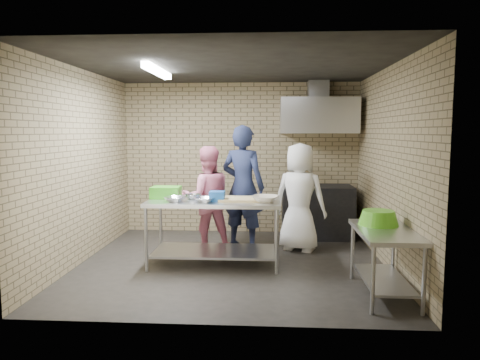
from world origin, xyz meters
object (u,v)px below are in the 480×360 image
green_basin (378,218)px  woman_pink (207,198)px  side_counter (384,262)px  stove (317,212)px  green_crate (166,192)px  bottle_red (320,120)px  prep_table (215,232)px  bottle_green (343,121)px  man_navy (243,187)px  woman_white (300,197)px  blue_tub (217,196)px

green_basin → woman_pink: woman_pink is taller
side_counter → woman_pink: size_ratio=0.75×
stove → woman_pink: size_ratio=0.75×
green_crate → side_counter: bearing=-23.4°
bottle_red → prep_table: bearing=-130.4°
bottle_red → woman_pink: (-1.85, -1.17, -1.22)m
prep_table → bottle_green: 3.21m
side_counter → green_crate: bearing=156.6°
bottle_green → man_navy: 2.23m
green_crate → woman_pink: bearing=52.2°
woman_pink → side_counter: bearing=124.2°
bottle_green → woman_white: bearing=-125.9°
prep_table → woman_pink: (-0.21, 0.76, 0.35)m
prep_table → bottle_green: bottle_green is taller
side_counter → man_navy: size_ratio=0.62×
bottle_red → man_navy: size_ratio=0.09×
blue_tub → bottle_green: bearing=45.5°
bottle_red → woman_pink: bearing=-147.7°
green_basin → bottle_green: size_ratio=3.07×
blue_tub → woman_pink: (-0.26, 0.86, -0.16)m
green_basin → bottle_green: 2.98m
bottle_green → woman_white: size_ratio=0.09×
man_navy → stove: bearing=-127.7°
prep_table → side_counter: (2.04, -1.07, -0.08)m
woman_pink → woman_white: 1.43m
side_counter → bottle_green: size_ratio=8.00×
bottle_red → bottle_green: bearing=0.0°
stove → bottle_red: size_ratio=6.67×
blue_tub → woman_pink: bearing=106.7°
green_crate → man_navy: size_ratio=0.21×
man_navy → prep_table: bearing=90.3°
blue_tub → green_basin: 2.10m
bottle_green → woman_pink: size_ratio=0.09×
blue_tub → green_basin: size_ratio=0.44×
green_crate → blue_tub: (0.75, -0.22, -0.02)m
blue_tub → green_basin: (1.97, -0.72, -0.13)m
woman_white → stove: bearing=-89.5°
prep_table → side_counter: bearing=-27.6°
blue_tub → bottle_green: (1.99, 2.02, 1.05)m
green_crate → woman_pink: (0.49, 0.64, -0.18)m
blue_tub → side_counter: bearing=-25.9°
bottle_green → man_navy: (-1.70, -1.01, -1.05)m
green_basin → stove: bearing=99.8°
green_basin → man_navy: 2.42m
side_counter → bottle_red: (-0.40, 2.99, 1.65)m
blue_tub → prep_table: bearing=116.6°
green_basin → bottle_red: bearing=97.9°
green_crate → man_navy: bearing=37.4°
green_basin → bottle_green: bottle_green is taller
prep_table → green_basin: green_basin is taller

